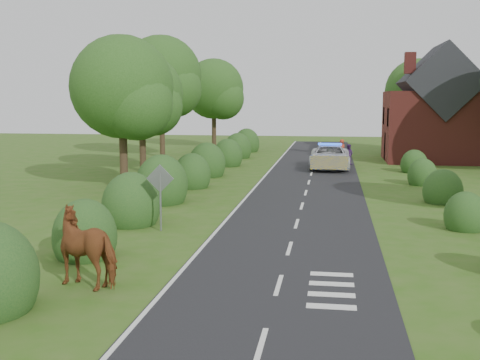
% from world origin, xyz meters
% --- Properties ---
extents(ground, '(120.00, 120.00, 0.00)m').
position_xyz_m(ground, '(0.00, 0.00, 0.00)').
color(ground, '#2F5F14').
extents(road, '(6.00, 70.00, 0.02)m').
position_xyz_m(road, '(0.00, 15.00, 0.01)').
color(road, black).
rests_on(road, ground).
extents(road_markings, '(4.96, 70.00, 0.01)m').
position_xyz_m(road_markings, '(-1.60, 12.93, 0.03)').
color(road_markings, white).
rests_on(road_markings, road).
extents(hedgerow_left, '(2.75, 50.41, 3.00)m').
position_xyz_m(hedgerow_left, '(-6.51, 11.69, 0.75)').
color(hedgerow_left, '#1C481C').
rests_on(hedgerow_left, ground).
extents(hedgerow_right, '(2.10, 45.78, 2.10)m').
position_xyz_m(hedgerow_right, '(6.60, 11.21, 0.55)').
color(hedgerow_right, '#1C481C').
rests_on(hedgerow_right, ground).
extents(tree_left_a, '(5.74, 5.60, 8.38)m').
position_xyz_m(tree_left_a, '(-9.75, 11.86, 5.34)').
color(tree_left_a, '#332316').
rests_on(tree_left_a, ground).
extents(tree_left_b, '(5.74, 5.60, 8.07)m').
position_xyz_m(tree_left_b, '(-11.25, 19.86, 5.04)').
color(tree_left_b, '#332316').
rests_on(tree_left_b, ground).
extents(tree_left_c, '(6.97, 6.80, 10.22)m').
position_xyz_m(tree_left_c, '(-12.70, 29.83, 6.53)').
color(tree_left_c, '#332316').
rests_on(tree_left_c, ground).
extents(tree_left_d, '(6.15, 6.00, 8.89)m').
position_xyz_m(tree_left_d, '(-10.23, 39.85, 5.64)').
color(tree_left_d, '#332316').
rests_on(tree_left_d, ground).
extents(tree_right_c, '(6.15, 6.00, 8.58)m').
position_xyz_m(tree_right_c, '(9.27, 37.85, 5.34)').
color(tree_right_c, '#332316').
rests_on(tree_right_c, ground).
extents(road_sign, '(1.06, 0.08, 2.53)m').
position_xyz_m(road_sign, '(-5.00, 2.00, 1.65)').
color(road_sign, gray).
rests_on(road_sign, ground).
extents(house, '(8.00, 7.40, 9.17)m').
position_xyz_m(house, '(9.49, 30.00, 3.79)').
color(house, maroon).
rests_on(house, ground).
extents(cow, '(2.72, 1.92, 1.75)m').
position_xyz_m(cow, '(-5.03, -4.58, 0.87)').
color(cow, brown).
rests_on(cow, ground).
extents(police_van, '(2.78, 6.06, 1.81)m').
position_xyz_m(police_van, '(1.17, 23.38, 0.83)').
color(police_van, silver).
rests_on(police_van, ground).
extents(pedestrian_red, '(0.80, 0.71, 1.85)m').
position_xyz_m(pedestrian_red, '(2.02, 27.16, 0.93)').
color(pedestrian_red, '#BC3B25').
rests_on(pedestrian_red, ground).
extents(pedestrian_purple, '(0.93, 0.85, 1.54)m').
position_xyz_m(pedestrian_purple, '(2.54, 26.31, 0.77)').
color(pedestrian_purple, '#4A2464').
rests_on(pedestrian_purple, ground).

